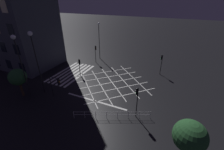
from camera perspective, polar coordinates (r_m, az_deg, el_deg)
ground_plane at (r=26.93m, az=0.00°, el=-2.82°), size 200.00×200.00×0.00m
road_markings at (r=29.01m, az=-10.04°, el=-0.89°), size 14.81×18.89×0.01m
traffic_light_nw_cross at (r=30.07m, az=18.32°, el=5.24°), size 0.36×0.39×4.06m
traffic_light_median_south at (r=29.07m, az=-12.28°, el=4.16°), size 0.36×0.39×3.32m
traffic_light_ne_cross at (r=18.28m, az=9.45°, el=-8.13°), size 0.36×0.39×4.32m
traffic_light_sw_cross at (r=34.49m, az=-6.26°, el=9.21°), size 0.36×0.39×3.98m
traffic_light_se_cross at (r=23.32m, az=-20.69°, el=-2.78°), size 0.36×1.91×3.50m
street_lamp_east at (r=36.14m, az=-4.98°, el=14.84°), size 0.47×0.47×8.52m
street_lamp_west at (r=23.70m, az=-27.69°, el=9.10°), size 0.63×0.63×9.66m
street_lamp_far at (r=23.67m, az=-32.22°, el=7.26°), size 0.61×0.61×9.43m
street_tree_near at (r=13.87m, az=27.48°, el=-20.06°), size 2.62×2.62×5.41m
street_tree_far at (r=25.89m, az=-32.27°, el=-0.73°), size 2.49×2.49×4.49m
pedestrian_railing at (r=19.30m, az=-0.00°, el=-14.63°), size 3.98×8.81×1.05m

